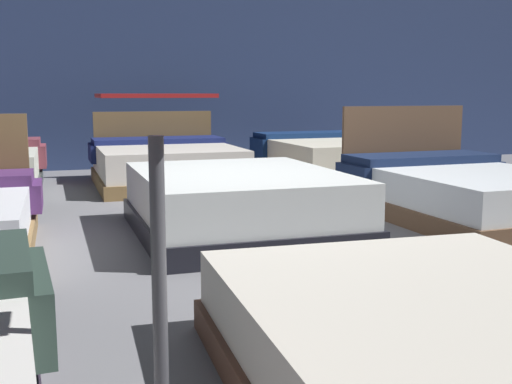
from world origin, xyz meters
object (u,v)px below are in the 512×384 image
object	(u,v)px
bed_4	(239,203)
bed_8	(333,158)
bed_1	(459,356)
bed_7	(166,164)
price_sign	(161,348)
bed_5	(463,191)

from	to	relation	value
bed_4	bed_8	xyz separation A→B (m)	(2.14, 2.83, 0.01)
bed_4	bed_1	bearing A→B (deg)	-91.24
bed_4	bed_7	size ratio (longest dim) A/B	1.01
bed_1	price_sign	bearing A→B (deg)	-167.78
bed_8	price_sign	size ratio (longest dim) A/B	1.85
bed_4	bed_5	distance (m)	2.09
bed_7	bed_8	xyz separation A→B (m)	(2.20, -0.02, 0.00)
bed_5	bed_1	bearing A→B (deg)	-128.10
bed_8	price_sign	bearing A→B (deg)	-120.76
bed_1	price_sign	size ratio (longest dim) A/B	1.91
bed_5	price_sign	distance (m)	4.51
bed_8	bed_4	bearing A→B (deg)	-128.93
bed_1	bed_5	distance (m)	3.65
bed_1	price_sign	distance (m)	1.13
bed_1	bed_5	size ratio (longest dim) A/B	0.96
bed_1	bed_8	world-z (taller)	bed_8
bed_4	price_sign	distance (m)	3.34
bed_5	bed_8	world-z (taller)	bed_5
bed_4	bed_8	size ratio (longest dim) A/B	0.97
bed_8	bed_7	bearing A→B (deg)	177.57
bed_5	price_sign	xyz separation A→B (m)	(-3.24, -3.14, 0.19)
bed_1	bed_4	world-z (taller)	bed_4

